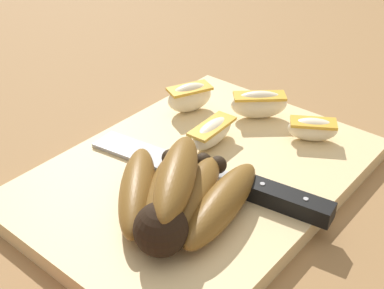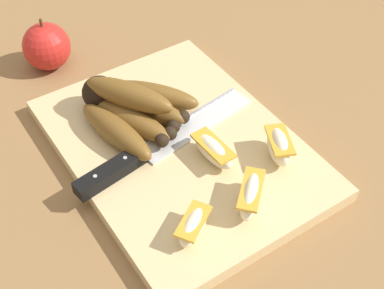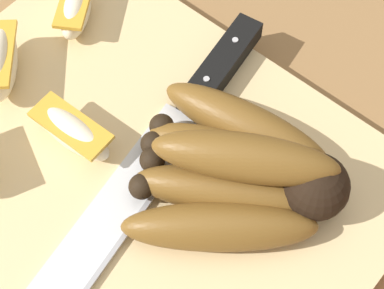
# 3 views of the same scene
# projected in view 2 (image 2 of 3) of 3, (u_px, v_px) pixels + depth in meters

# --- Properties ---
(ground_plane) EXTENTS (6.00, 6.00, 0.00)m
(ground_plane) POSITION_uv_depth(u_px,v_px,m) (174.00, 146.00, 0.73)
(ground_plane) COLOR olive
(cutting_board) EXTENTS (0.38, 0.28, 0.02)m
(cutting_board) POSITION_uv_depth(u_px,v_px,m) (177.00, 149.00, 0.72)
(cutting_board) COLOR #DBBC84
(cutting_board) RESTS_ON ground_plane
(banana_bunch) EXTENTS (0.17, 0.16, 0.07)m
(banana_bunch) POSITION_uv_depth(u_px,v_px,m) (130.00, 108.00, 0.72)
(banana_bunch) COLOR black
(banana_bunch) RESTS_ON cutting_board
(chefs_knife) EXTENTS (0.07, 0.28, 0.02)m
(chefs_knife) POSITION_uv_depth(u_px,v_px,m) (142.00, 154.00, 0.69)
(chefs_knife) COLOR silver
(chefs_knife) RESTS_ON cutting_board
(apple_wedge_near) EXTENTS (0.05, 0.06, 0.03)m
(apple_wedge_near) POSITION_uv_depth(u_px,v_px,m) (193.00, 225.00, 0.60)
(apple_wedge_near) COLOR #F4E5C1
(apple_wedge_near) RESTS_ON cutting_board
(apple_wedge_middle) EXTENTS (0.06, 0.05, 0.04)m
(apple_wedge_middle) POSITION_uv_depth(u_px,v_px,m) (279.00, 146.00, 0.68)
(apple_wedge_middle) COLOR #F4E5C1
(apple_wedge_middle) RESTS_ON cutting_board
(apple_wedge_far) EXTENTS (0.06, 0.07, 0.04)m
(apple_wedge_far) POSITION_uv_depth(u_px,v_px,m) (251.00, 195.00, 0.62)
(apple_wedge_far) COLOR #F4E5C1
(apple_wedge_far) RESTS_ON cutting_board
(apple_wedge_extra) EXTENTS (0.07, 0.03, 0.03)m
(apple_wedge_extra) POSITION_uv_depth(u_px,v_px,m) (213.00, 150.00, 0.68)
(apple_wedge_extra) COLOR #F4E5C1
(apple_wedge_extra) RESTS_ON cutting_board
(whole_apple) EXTENTS (0.07, 0.07, 0.09)m
(whole_apple) POSITION_uv_depth(u_px,v_px,m) (47.00, 46.00, 0.83)
(whole_apple) COLOR red
(whole_apple) RESTS_ON ground_plane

